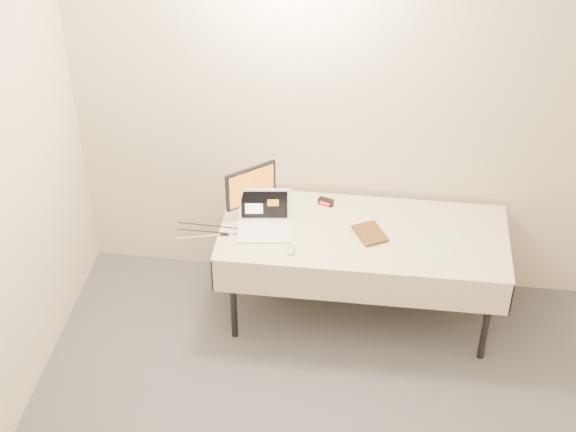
# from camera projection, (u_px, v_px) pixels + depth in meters

# --- Properties ---
(back_wall) EXTENTS (4.00, 0.10, 2.70)m
(back_wall) POSITION_uv_depth(u_px,v_px,m) (373.00, 114.00, 5.69)
(back_wall) COLOR beige
(back_wall) RESTS_ON ground
(table) EXTENTS (1.86, 0.81, 0.74)m
(table) POSITION_uv_depth(u_px,v_px,m) (363.00, 239.00, 5.73)
(table) COLOR black
(table) RESTS_ON ground
(laptop) EXTENTS (0.37, 0.32, 0.24)m
(laptop) POSITION_uv_depth(u_px,v_px,m) (264.00, 220.00, 5.70)
(laptop) COLOR white
(laptop) RESTS_ON table
(monitor) EXTENTS (0.30, 0.25, 0.37)m
(monitor) POSITION_uv_depth(u_px,v_px,m) (251.00, 188.00, 5.71)
(monitor) COLOR black
(monitor) RESTS_ON table
(book) EXTENTS (0.16, 0.10, 0.23)m
(book) POSITION_uv_depth(u_px,v_px,m) (359.00, 224.00, 5.58)
(book) COLOR brown
(book) RESTS_ON table
(alarm_clock) EXTENTS (0.11, 0.07, 0.04)m
(alarm_clock) POSITION_uv_depth(u_px,v_px,m) (326.00, 202.00, 5.93)
(alarm_clock) COLOR black
(alarm_clock) RESTS_ON table
(clicker) EXTENTS (0.06, 0.10, 0.02)m
(clicker) POSITION_uv_depth(u_px,v_px,m) (291.00, 250.00, 5.53)
(clicker) COLOR #B4B4B6
(clicker) RESTS_ON table
(paper_form) EXTENTS (0.23, 0.34, 0.00)m
(paper_form) POSITION_uv_depth(u_px,v_px,m) (446.00, 244.00, 5.59)
(paper_form) COLOR #ACD7AB
(paper_form) RESTS_ON table
(usb_dongle) EXTENTS (0.06, 0.02, 0.01)m
(usb_dongle) POSITION_uv_depth(u_px,v_px,m) (224.00, 235.00, 5.66)
(usb_dongle) COLOR black
(usb_dongle) RESTS_ON table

